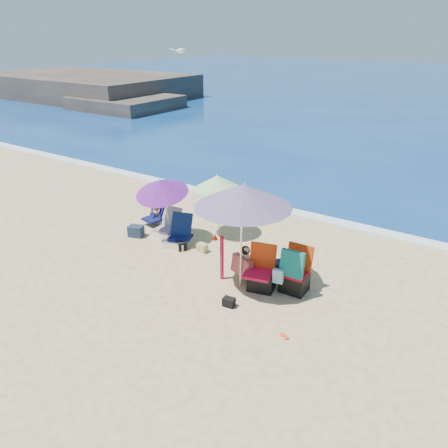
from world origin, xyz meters
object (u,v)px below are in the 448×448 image
Objects in this scene: furled_umbrella at (221,254)px; camp_chair_left at (261,276)px; chair_rainbow at (168,229)px; person_left at (155,211)px; umbrella_striped at (218,182)px; umbrella_blue at (161,187)px; chair_navy at (178,237)px; camp_chair_right at (294,276)px; person_center at (245,264)px; seagull at (181,51)px; umbrella_turquoise at (243,196)px.

camp_chair_left is (0.98, 0.18, -0.36)m from furled_umbrella.
chair_rainbow is 0.83× the size of person_left.
umbrella_striped is 1.47× the size of furled_umbrella.
umbrella_blue is (-0.97, -1.23, 0.04)m from umbrella_striped.
chair_rainbow is at bearing 112.40° from umbrella_blue.
camp_chair_right reaches higher than chair_navy.
umbrella_blue is 2.19× the size of person_center.
chair_rainbow is 0.88× the size of person_center.
umbrella_striped is 1.85m from chair_navy.
camp_chair_left reaches higher than chair_navy.
camp_chair_right is at bearing 11.34° from person_center.
camp_chair_left reaches higher than person_center.
chair_navy is 3.65m from camp_chair_right.
camp_chair_left is 1.16× the size of person_center.
chair_navy is 0.68m from chair_rainbow.
seagull is (-0.43, 1.56, 3.28)m from umbrella_blue.
umbrella_striped is 3.34m from camp_chair_left.
umbrella_blue is 3.65m from seagull.
camp_chair_right is at bearing 18.66° from umbrella_turquoise.
umbrella_blue is 3.73m from camp_chair_left.
camp_chair_right is at bearing -26.52° from umbrella_striped.
chair_navy is at bearing 173.83° from camp_chair_right.
seagull is at bearing 140.55° from furled_umbrella.
chair_navy is 3.05m from camp_chair_left.
umbrella_turquoise is at bearing -13.49° from umbrella_blue.
camp_chair_left is at bearing -17.48° from person_left.
chair_rainbow is at bearing 164.65° from camp_chair_left.
umbrella_striped is at bearing 51.73° from umbrella_blue.
seagull is at bearing 54.14° from person_left.
seagull is at bearing 148.05° from person_center.
umbrella_striped is at bearing 153.48° from camp_chair_right.
umbrella_striped is (-2.01, 1.94, -0.59)m from umbrella_turquoise.
camp_chair_left is at bearing 10.56° from furled_umbrella.
camp_chair_left is (0.47, 0.08, -1.84)m from umbrella_turquoise.
umbrella_striped is 1.56m from umbrella_blue.
chair_rainbow is at bearing 170.85° from camp_chair_right.
chair_rainbow is at bearing -141.67° from umbrella_striped.
chair_rainbow is at bearing 161.19° from umbrella_turquoise.
chair_rainbow is 3.72m from camp_chair_left.
camp_chair_right is (1.64, 0.49, -0.27)m from furled_umbrella.
person_left reaches higher than chair_rainbow.
umbrella_blue is 1.71m from person_left.
chair_rainbow is (-2.60, 1.17, -0.46)m from furled_umbrella.
chair_navy is at bearing -59.03° from seagull.
umbrella_blue is 2.48× the size of chair_rainbow.
chair_rainbow is 0.98m from person_left.
person_center is at bearing -18.45° from person_left.
umbrella_turquoise reaches higher than person_left.
seagull reaches higher than chair_rainbow.
person_left is at bearing 161.55° from person_center.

